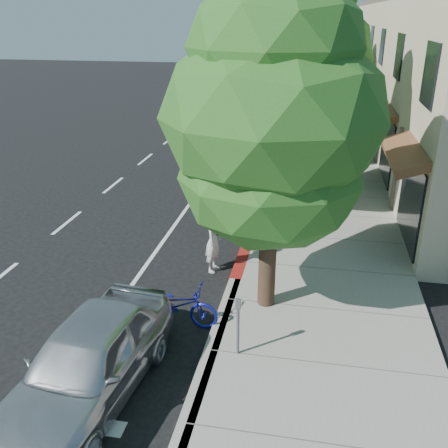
% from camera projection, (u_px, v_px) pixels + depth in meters
% --- Properties ---
extents(ground, '(120.00, 120.00, 0.00)m').
position_uv_depth(ground, '(241.00, 266.00, 13.81)').
color(ground, black).
rests_on(ground, ground).
extents(sidewalk, '(4.60, 56.00, 0.15)m').
position_uv_depth(sidewalk, '(326.00, 180.00, 20.63)').
color(sidewalk, gray).
rests_on(sidewalk, ground).
extents(curb, '(0.30, 56.00, 0.15)m').
position_uv_depth(curb, '(270.00, 177.00, 21.02)').
color(curb, '#9E998E').
rests_on(curb, ground).
extents(curb_red_segment, '(0.32, 4.00, 0.15)m').
position_uv_depth(curb_red_segment, '(246.00, 248.00, 14.68)').
color(curb_red_segment, maroon).
rests_on(curb_red_segment, ground).
extents(street_tree_0, '(4.66, 4.66, 7.27)m').
position_uv_depth(street_tree_0, '(273.00, 121.00, 10.11)').
color(street_tree_0, black).
rests_on(street_tree_0, ground).
extents(street_tree_1, '(4.90, 4.90, 8.25)m').
position_uv_depth(street_tree_1, '(292.00, 60.00, 15.28)').
color(street_tree_1, black).
rests_on(street_tree_1, ground).
extents(street_tree_2, '(4.45, 4.45, 6.60)m').
position_uv_depth(street_tree_2, '(299.00, 76.00, 21.15)').
color(street_tree_2, black).
rests_on(street_tree_2, ground).
extents(street_tree_3, '(5.71, 5.71, 7.71)m').
position_uv_depth(street_tree_3, '(305.00, 53.00, 26.37)').
color(street_tree_3, black).
rests_on(street_tree_3, ground).
extents(street_tree_4, '(4.82, 4.82, 7.57)m').
position_uv_depth(street_tree_4, '(309.00, 44.00, 31.76)').
color(street_tree_4, black).
rests_on(street_tree_4, ground).
extents(street_tree_5, '(4.70, 4.70, 7.57)m').
position_uv_depth(street_tree_5, '(311.00, 39.00, 37.18)').
color(street_tree_5, black).
rests_on(street_tree_5, ground).
extents(cyclist, '(0.47, 0.67, 1.74)m').
position_uv_depth(cyclist, '(213.00, 241.00, 13.27)').
color(cyclist, silver).
rests_on(cyclist, ground).
extents(bicycle, '(1.96, 0.83, 1.00)m').
position_uv_depth(bicycle, '(177.00, 304.00, 11.07)').
color(bicycle, '#161898').
rests_on(bicycle, ground).
extents(silver_suv, '(2.89, 5.50, 1.48)m').
position_uv_depth(silver_suv, '(253.00, 174.00, 19.19)').
color(silver_suv, silver).
rests_on(silver_suv, ground).
extents(dark_sedan, '(2.42, 5.38, 1.71)m').
position_uv_depth(dark_sedan, '(233.00, 148.00, 22.50)').
color(dark_sedan, black).
rests_on(dark_sedan, ground).
extents(white_pickup, '(3.08, 6.25, 1.75)m').
position_uv_depth(white_pickup, '(273.00, 124.00, 27.14)').
color(white_pickup, white).
rests_on(white_pickup, ground).
extents(dark_suv_far, '(1.87, 4.57, 1.55)m').
position_uv_depth(dark_suv_far, '(284.00, 106.00, 33.13)').
color(dark_suv_far, black).
rests_on(dark_suv_far, ground).
extents(near_car_a, '(2.23, 4.61, 1.52)m').
position_uv_depth(near_car_a, '(88.00, 361.00, 8.86)').
color(near_car_a, silver).
rests_on(near_car_a, ground).
extents(pedestrian, '(1.01, 0.96, 1.64)m').
position_uv_depth(pedestrian, '(340.00, 137.00, 23.94)').
color(pedestrian, black).
rests_on(pedestrian, sidewalk).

